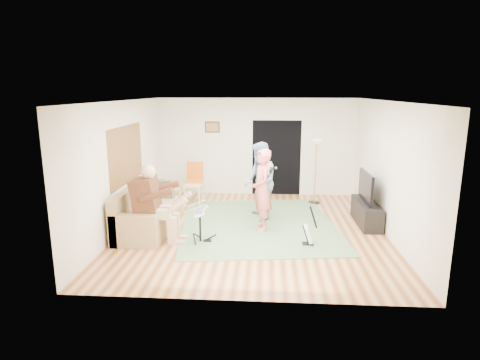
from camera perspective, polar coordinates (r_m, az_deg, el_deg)
name	(u,v)px	position (r m, az deg, el deg)	size (l,w,h in m)	color
floor	(253,229)	(8.65, 1.83, -6.99)	(6.00, 6.00, 0.00)	brown
walls	(253,167)	(8.30, 1.89, 1.82)	(5.50, 6.00, 2.70)	silver
ceiling	(254,101)	(8.15, 1.96, 11.18)	(6.00, 6.00, 0.00)	white
window_blinds	(126,155)	(8.98, -15.87, 3.47)	(2.05, 2.05, 0.00)	brown
doorway	(276,158)	(11.29, 5.21, 3.15)	(2.10, 2.10, 0.00)	black
picture_frame	(212,127)	(11.28, -3.96, 7.51)	(0.42, 0.03, 0.32)	#3F2314
area_rug	(258,224)	(8.95, 2.57, -6.27)	(3.30, 3.83, 0.02)	#547547
sofa	(145,216)	(8.80, -13.39, -4.94)	(0.92, 2.24, 0.91)	#97794B
drummer	(157,212)	(7.99, -11.77, -4.47)	(0.99, 0.55, 1.52)	#532A17
drum_kit	(200,227)	(7.90, -5.68, -6.69)	(0.37, 0.67, 0.69)	black
singer	(262,190)	(8.38, 3.14, -1.47)	(0.63, 0.41, 1.73)	#E06561
microphone	(272,170)	(8.29, 4.56, 1.38)	(0.06, 0.06, 0.24)	black
guitarist	(260,182)	(9.06, 2.84, -0.22)	(0.87, 0.67, 1.78)	slate
guitar_held	(269,168)	(9.00, 4.14, 1.75)	(0.12, 0.60, 0.26)	silver
guitar_spare	(309,234)	(7.85, 9.72, -7.55)	(0.28, 0.25, 0.78)	black
torchiere_lamp	(316,160)	(10.52, 10.74, 2.82)	(0.30, 0.30, 1.68)	black
dining_chair	(194,189)	(10.60, -6.58, -1.22)	(0.48, 0.50, 1.06)	beige
tv_cabinet	(366,213)	(9.34, 17.52, -4.49)	(0.40, 1.40, 0.50)	black
television	(366,187)	(9.17, 17.47, -0.91)	(0.06, 1.10, 0.64)	black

